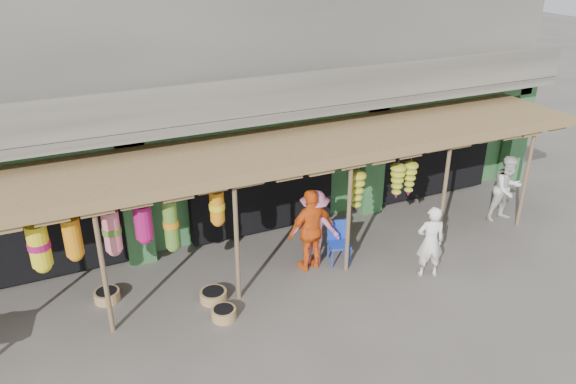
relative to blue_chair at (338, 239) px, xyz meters
name	(u,v)px	position (x,y,z in m)	size (l,w,h in m)	color
ground	(301,275)	(-1.02, -0.22, -0.54)	(80.00, 80.00, 0.00)	#514C47
building	(222,74)	(-1.02, 4.64, 2.83)	(16.40, 6.80, 7.00)	gray
awning	(279,153)	(-1.18, 0.57, 2.04)	(14.00, 2.70, 2.79)	brown
blue_chair	(338,239)	(0.00, 0.00, 0.00)	(0.56, 0.57, 0.96)	#1C3CB8
basket_left	(107,296)	(-4.97, 0.60, -0.43)	(0.51, 0.51, 0.21)	olive
basket_mid	(213,296)	(-3.02, -0.30, -0.43)	(0.55, 0.55, 0.21)	#A27148
basket_right	(224,314)	(-3.02, -0.95, -0.43)	(0.48, 0.48, 0.22)	#A4734C
person_front	(430,242)	(1.47, -1.32, 0.28)	(0.59, 0.39, 1.63)	white
person_right	(507,189)	(4.84, -0.04, 0.33)	(0.84, 0.66, 1.74)	silver
person_vendor	(311,230)	(-0.70, -0.03, 0.41)	(1.11, 0.46, 1.89)	orange
person_shopper	(314,227)	(-0.52, 0.17, 0.34)	(1.13, 0.65, 1.75)	#C86A90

